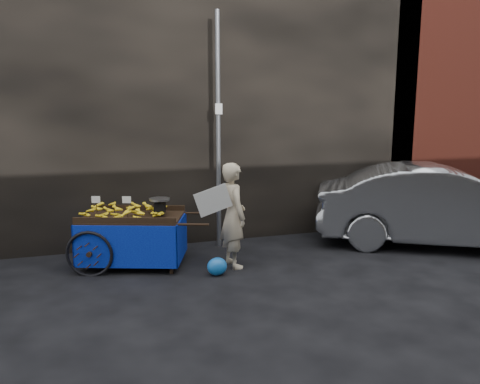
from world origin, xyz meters
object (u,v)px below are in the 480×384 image
object	(u,v)px
plastic_bag	(217,266)
parked_car	(442,206)
banana_cart	(129,221)
vendor	(233,215)

from	to	relation	value
plastic_bag	parked_car	distance (m)	4.22
banana_cart	vendor	world-z (taller)	vendor
plastic_bag	banana_cart	bearing A→B (deg)	143.59
banana_cart	parked_car	world-z (taller)	parked_car
vendor	plastic_bag	size ratio (longest dim) A/B	5.43
banana_cart	plastic_bag	bearing A→B (deg)	-17.21
plastic_bag	parked_car	xyz separation A→B (m)	(4.17, 0.29, 0.58)
banana_cart	vendor	xyz separation A→B (m)	(1.51, -0.53, 0.11)
plastic_bag	parked_car	size ratio (longest dim) A/B	0.07
vendor	plastic_bag	world-z (taller)	vendor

